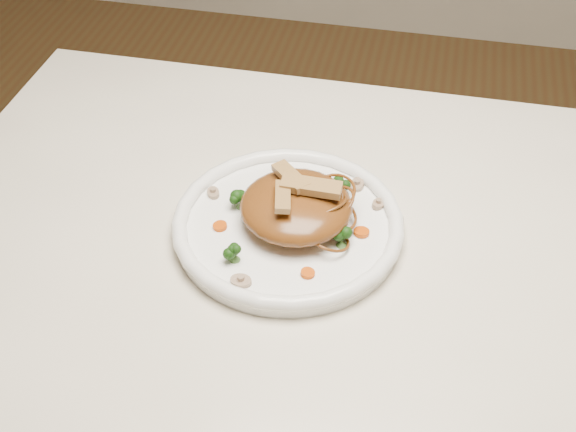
# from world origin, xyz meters

# --- Properties ---
(table) EXTENTS (1.20, 0.80, 0.75)m
(table) POSITION_xyz_m (0.00, 0.00, 0.65)
(table) COLOR #F1E5CC
(table) RESTS_ON ground
(plate) EXTENTS (0.39, 0.39, 0.02)m
(plate) POSITION_xyz_m (-0.10, 0.02, 0.76)
(plate) COLOR white
(plate) RESTS_ON table
(noodle_mound) EXTENTS (0.17, 0.17, 0.05)m
(noodle_mound) POSITION_xyz_m (-0.09, 0.03, 0.79)
(noodle_mound) COLOR brown
(noodle_mound) RESTS_ON plate
(chicken_a) EXTENTS (0.08, 0.02, 0.01)m
(chicken_a) POSITION_xyz_m (-0.07, 0.04, 0.82)
(chicken_a) COLOR tan
(chicken_a) RESTS_ON noodle_mound
(chicken_b) EXTENTS (0.06, 0.06, 0.01)m
(chicken_b) POSITION_xyz_m (-0.10, 0.05, 0.82)
(chicken_b) COLOR tan
(chicken_b) RESTS_ON noodle_mound
(chicken_c) EXTENTS (0.03, 0.06, 0.01)m
(chicken_c) POSITION_xyz_m (-0.10, 0.01, 0.82)
(chicken_c) COLOR tan
(chicken_c) RESTS_ON noodle_mound
(broccoli_0) EXTENTS (0.04, 0.04, 0.03)m
(broccoli_0) POSITION_xyz_m (-0.04, 0.10, 0.78)
(broccoli_0) COLOR #163E0D
(broccoli_0) RESTS_ON plate
(broccoli_1) EXTENTS (0.03, 0.03, 0.03)m
(broccoli_1) POSITION_xyz_m (-0.17, 0.04, 0.78)
(broccoli_1) COLOR #163E0D
(broccoli_1) RESTS_ON plate
(broccoli_2) EXTENTS (0.03, 0.03, 0.03)m
(broccoli_2) POSITION_xyz_m (-0.15, -0.05, 0.78)
(broccoli_2) COLOR #163E0D
(broccoli_2) RESTS_ON plate
(broccoli_3) EXTENTS (0.03, 0.03, 0.03)m
(broccoli_3) POSITION_xyz_m (-0.02, -0.00, 0.78)
(broccoli_3) COLOR #163E0D
(broccoli_3) RESTS_ON plate
(carrot_0) EXTENTS (0.02, 0.02, 0.00)m
(carrot_0) POSITION_xyz_m (-0.04, 0.11, 0.77)
(carrot_0) COLOR #B23A06
(carrot_0) RESTS_ON plate
(carrot_1) EXTENTS (0.02, 0.02, 0.00)m
(carrot_1) POSITION_xyz_m (-0.18, -0.00, 0.77)
(carrot_1) COLOR #B23A06
(carrot_1) RESTS_ON plate
(carrot_2) EXTENTS (0.02, 0.02, 0.00)m
(carrot_2) POSITION_xyz_m (-0.00, 0.02, 0.77)
(carrot_2) COLOR #B23A06
(carrot_2) RESTS_ON plate
(carrot_3) EXTENTS (0.02, 0.02, 0.00)m
(carrot_3) POSITION_xyz_m (-0.13, 0.12, 0.77)
(carrot_3) COLOR #B23A06
(carrot_3) RESTS_ON plate
(carrot_4) EXTENTS (0.02, 0.02, 0.00)m
(carrot_4) POSITION_xyz_m (-0.06, -0.06, 0.77)
(carrot_4) COLOR #B23A06
(carrot_4) RESTS_ON plate
(mushroom_0) EXTENTS (0.03, 0.03, 0.01)m
(mushroom_0) POSITION_xyz_m (-0.13, -0.09, 0.77)
(mushroom_0) COLOR tan
(mushroom_0) RESTS_ON plate
(mushroom_1) EXTENTS (0.03, 0.03, 0.01)m
(mushroom_1) POSITION_xyz_m (0.01, 0.08, 0.77)
(mushroom_1) COLOR tan
(mushroom_1) RESTS_ON plate
(mushroom_2) EXTENTS (0.03, 0.03, 0.01)m
(mushroom_2) POSITION_xyz_m (-0.21, 0.06, 0.77)
(mushroom_2) COLOR tan
(mushroom_2) RESTS_ON plate
(mushroom_3) EXTENTS (0.03, 0.03, 0.01)m
(mushroom_3) POSITION_xyz_m (-0.02, 0.12, 0.77)
(mushroom_3) COLOR tan
(mushroom_3) RESTS_ON plate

